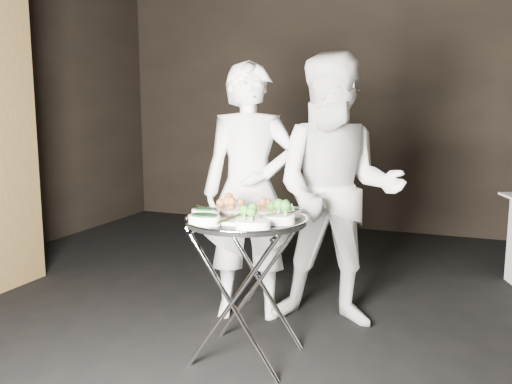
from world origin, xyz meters
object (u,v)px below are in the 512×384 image
(tray_stand, at_px, (246,282))
(serving_tray, at_px, (246,220))
(waiter_left, at_px, (250,191))
(waiter_right, at_px, (337,192))

(tray_stand, height_order, serving_tray, serving_tray)
(tray_stand, height_order, waiter_left, waiter_left)
(serving_tray, distance_m, waiter_left, 0.67)
(tray_stand, distance_m, serving_tray, 0.36)
(tray_stand, relative_size, serving_tray, 1.18)
(tray_stand, bearing_deg, serving_tray, 63.43)
(serving_tray, height_order, waiter_left, waiter_left)
(tray_stand, distance_m, waiter_right, 0.89)
(serving_tray, xyz_separation_m, waiter_left, (-0.23, 0.62, 0.06))
(serving_tray, relative_size, waiter_right, 0.39)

